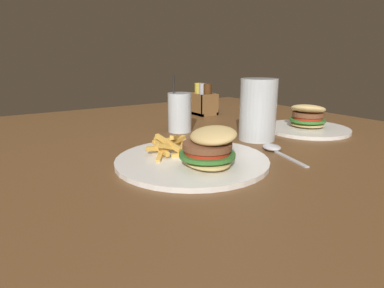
{
  "coord_description": "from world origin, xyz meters",
  "views": [
    {
      "loc": [
        0.59,
        -0.44,
        0.96
      ],
      "look_at": [
        0.07,
        -0.1,
        0.79
      ],
      "focal_mm": 30.0,
      "sensor_mm": 36.0,
      "label": 1
    }
  ],
  "objects_px": {
    "juice_glass": "(180,114)",
    "meal_plate_far": "(307,123)",
    "beer_glass": "(258,111)",
    "condiment_caddy": "(203,102)",
    "spoon": "(274,148)",
    "meal_plate_near": "(197,155)"
  },
  "relations": [
    {
      "from": "juice_glass",
      "to": "meal_plate_far",
      "type": "distance_m",
      "value": 0.38
    },
    {
      "from": "beer_glass",
      "to": "juice_glass",
      "type": "distance_m",
      "value": 0.23
    },
    {
      "from": "condiment_caddy",
      "to": "beer_glass",
      "type": "bearing_deg",
      "value": -14.74
    },
    {
      "from": "meal_plate_far",
      "to": "spoon",
      "type": "bearing_deg",
      "value": -68.53
    },
    {
      "from": "juice_glass",
      "to": "spoon",
      "type": "distance_m",
      "value": 0.31
    },
    {
      "from": "beer_glass",
      "to": "condiment_caddy",
      "type": "bearing_deg",
      "value": 165.26
    },
    {
      "from": "beer_glass",
      "to": "spoon",
      "type": "relative_size",
      "value": 1.01
    },
    {
      "from": "meal_plate_near",
      "to": "juice_glass",
      "type": "bearing_deg",
      "value": 155.34
    },
    {
      "from": "condiment_caddy",
      "to": "meal_plate_far",
      "type": "bearing_deg",
      "value": 13.08
    },
    {
      "from": "juice_glass",
      "to": "spoon",
      "type": "relative_size",
      "value": 1.04
    },
    {
      "from": "spoon",
      "to": "meal_plate_far",
      "type": "bearing_deg",
      "value": -53.04
    },
    {
      "from": "juice_glass",
      "to": "meal_plate_far",
      "type": "xyz_separation_m",
      "value": [
        0.2,
        0.32,
        -0.03
      ]
    },
    {
      "from": "condiment_caddy",
      "to": "spoon",
      "type": "bearing_deg",
      "value": -16.69
    },
    {
      "from": "meal_plate_near",
      "to": "condiment_caddy",
      "type": "bearing_deg",
      "value": 143.8
    },
    {
      "from": "beer_glass",
      "to": "spoon",
      "type": "xyz_separation_m",
      "value": [
        0.1,
        -0.05,
        -0.07
      ]
    },
    {
      "from": "meal_plate_near",
      "to": "condiment_caddy",
      "type": "height_order",
      "value": "condiment_caddy"
    },
    {
      "from": "meal_plate_far",
      "to": "beer_glass",
      "type": "bearing_deg",
      "value": -92.04
    },
    {
      "from": "juice_glass",
      "to": "meal_plate_far",
      "type": "relative_size",
      "value": 0.67
    },
    {
      "from": "beer_glass",
      "to": "spoon",
      "type": "bearing_deg",
      "value": -23.84
    },
    {
      "from": "meal_plate_near",
      "to": "juice_glass",
      "type": "xyz_separation_m",
      "value": [
        -0.28,
        0.13,
        0.03
      ]
    },
    {
      "from": "spoon",
      "to": "juice_glass",
      "type": "bearing_deg",
      "value": 29.91
    },
    {
      "from": "spoon",
      "to": "meal_plate_far",
      "type": "relative_size",
      "value": 0.65
    }
  ]
}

